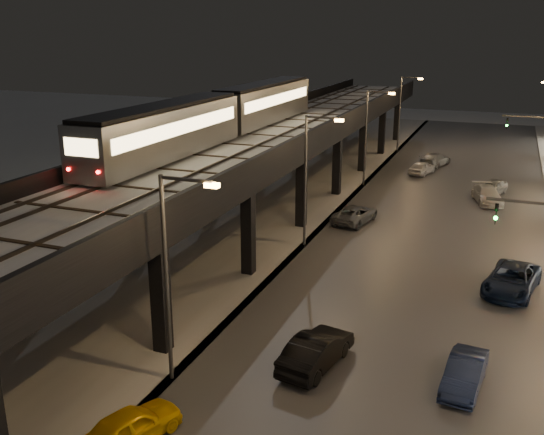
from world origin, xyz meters
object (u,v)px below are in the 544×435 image
(subway_train, at_px, (223,114))
(car_onc_red, at_px, (492,188))
(car_onc_dark, at_px, (512,281))
(car_taxi, at_px, (131,427))
(car_mid_silver, at_px, (355,215))
(car_onc_white, at_px, (487,196))
(car_far_white, at_px, (422,168))
(car_onc_silver, at_px, (464,374))
(car_near_white, at_px, (316,351))
(car_mid_dark, at_px, (435,160))

(subway_train, xyz_separation_m, car_onc_red, (19.39, 15.06, -7.57))
(subway_train, distance_m, car_onc_dark, 23.54)
(car_taxi, height_order, car_mid_silver, car_mid_silver)
(car_mid_silver, xyz_separation_m, car_onc_white, (9.26, 9.50, 0.03))
(car_onc_red, bearing_deg, car_far_white, 159.51)
(car_onc_silver, bearing_deg, car_mid_silver, 121.00)
(car_mid_silver, xyz_separation_m, car_far_white, (2.49, 18.38, 0.01))
(car_far_white, distance_m, car_onc_dark, 29.27)
(car_taxi, bearing_deg, car_onc_red, -84.81)
(car_near_white, bearing_deg, car_onc_red, -90.39)
(car_near_white, relative_size, car_far_white, 1.16)
(car_mid_dark, distance_m, car_onc_red, 12.27)
(car_mid_silver, bearing_deg, subway_train, 25.34)
(car_taxi, xyz_separation_m, car_mid_dark, (4.50, 51.44, 0.04))
(car_near_white, xyz_separation_m, car_onc_dark, (7.94, 11.58, -0.02))
(car_onc_dark, height_order, car_onc_red, car_onc_dark)
(subway_train, bearing_deg, car_mid_silver, 14.68)
(car_near_white, relative_size, car_onc_dark, 0.86)
(car_far_white, relative_size, car_onc_red, 1.00)
(car_mid_silver, bearing_deg, car_taxi, 98.17)
(subway_train, bearing_deg, car_taxi, -71.62)
(car_mid_silver, height_order, car_onc_dark, car_onc_dark)
(car_taxi, xyz_separation_m, car_onc_red, (10.80, 40.90, 0.02))
(car_mid_dark, bearing_deg, car_far_white, 97.17)
(car_mid_dark, relative_size, car_onc_dark, 0.90)
(car_far_white, distance_m, car_onc_white, 11.16)
(car_taxi, distance_m, car_onc_dark, 22.74)
(car_taxi, bearing_deg, car_far_white, -74.58)
(subway_train, xyz_separation_m, car_onc_silver, (19.50, -17.87, -7.59))
(car_onc_silver, distance_m, car_onc_red, 32.93)
(car_onc_dark, bearing_deg, car_mid_silver, 151.35)
(subway_train, bearing_deg, car_onc_silver, -42.51)
(car_far_white, height_order, car_onc_white, car_onc_white)
(car_onc_dark, bearing_deg, subway_train, 173.12)
(car_taxi, relative_size, car_onc_red, 0.97)
(subway_train, height_order, car_onc_red, subway_train)
(car_mid_dark, distance_m, car_onc_white, 14.78)
(car_mid_dark, relative_size, car_far_white, 1.21)
(car_onc_silver, bearing_deg, car_onc_red, 95.88)
(car_onc_dark, bearing_deg, car_taxi, -112.50)
(car_mid_dark, height_order, car_far_white, car_mid_dark)
(car_onc_dark, relative_size, car_onc_red, 1.35)
(car_mid_dark, xyz_separation_m, car_onc_dark, (8.12, -32.52, 0.05))
(car_mid_silver, relative_size, car_onc_dark, 0.89)
(car_onc_dark, bearing_deg, car_onc_red, 105.94)
(subway_train, relative_size, car_onc_white, 6.91)
(subway_train, distance_m, car_onc_red, 25.69)
(car_taxi, relative_size, car_mid_silver, 0.81)
(car_far_white, bearing_deg, car_mid_dark, -84.92)
(subway_train, bearing_deg, car_far_white, 59.55)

